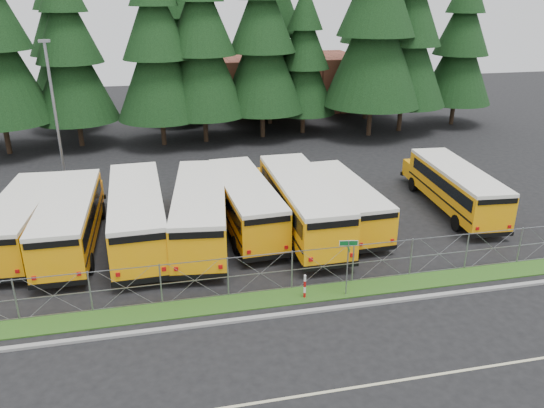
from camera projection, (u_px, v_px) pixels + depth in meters
The scene contains 29 objects.
ground at pixel (306, 276), 26.13m from camera, with size 120.00×120.00×0.00m, color black.
curb at pixel (325, 309), 23.30m from camera, with size 50.00×0.25×0.12m, color gray.
grass_verge at pixel (316, 293), 24.58m from camera, with size 50.00×1.40×0.06m, color #1D4313.
road_lane_line at pixel (367, 385), 18.88m from camera, with size 50.00×0.12×0.01m, color beige.
chainlink_fence at pixel (313, 268), 24.85m from camera, with size 44.00×0.10×2.00m, color gray, non-canonical shape.
brick_building at pixel (264, 83), 62.43m from camera, with size 22.00×10.00×6.00m, color brown.
bus_0 at pixel (25, 221), 28.86m from camera, with size 2.55×10.79×2.83m, color #FFA208, non-canonical shape.
bus_1 at pixel (71, 221), 28.67m from camera, with size 2.68×11.33×2.97m, color #FFA208, non-canonical shape.
bus_2 at pixel (137, 216), 29.13m from camera, with size 2.85×12.07×3.16m, color #FFA208, non-canonical shape.
bus_3 at pixel (201, 212), 29.60m from camera, with size 2.83×12.01×3.15m, color #FFA208, non-canonical shape.
bus_4 at pixel (244, 204), 31.03m from camera, with size 2.68×11.35×2.98m, color #FFA208, non-canonical shape.
bus_5 at pixel (300, 205), 30.55m from camera, with size 2.91×12.33×3.23m, color #FFA208, non-canonical shape.
bus_6 at pixel (343, 202), 31.62m from camera, with size 2.43×10.28×2.70m, color #FFA208, non-canonical shape.
bus_east at pixel (453, 188), 33.57m from camera, with size 2.59×10.95×2.87m, color #FFA208, non-canonical shape.
street_sign at pixel (348, 256), 23.72m from camera, with size 0.83×0.55×2.81m.
striped_bollard at pixel (305, 287), 24.03m from camera, with size 0.11×0.11×1.20m, color #B20C0C.
light_standard at pixel (55, 111), 35.99m from camera, with size 0.70×0.35×10.14m.
conifer_2 at pixel (69, 53), 45.04m from camera, with size 7.34×7.34×16.23m, color black, non-canonical shape.
conifer_3 at pixel (157, 49), 45.26m from camera, with size 7.63×7.63×16.88m, color black, non-canonical shape.
conifer_4 at pixel (202, 45), 46.21m from camera, with size 7.84×7.84×17.34m, color black, non-canonical shape.
conifer_5 at pixel (262, 42), 47.76m from camera, with size 7.90×7.90×17.47m, color black, non-canonical shape.
conifer_6 at pixel (304, 61), 49.91m from camera, with size 6.25×6.25×13.81m, color black, non-canonical shape.
conifer_7 at pixel (376, 25), 47.74m from camera, with size 9.25×9.25×20.45m, color black, non-canonical shape.
conifer_8 at pixel (407, 36), 49.83m from camera, with size 8.27×8.27×18.29m, color black, non-canonical shape.
conifer_9 at pixel (461, 47), 52.94m from camera, with size 7.10×7.10×15.70m, color black, non-canonical shape.
conifer_10 at pixel (60, 46), 50.78m from camera, with size 7.33×7.33×16.21m, color black, non-canonical shape.
conifer_11 at pixel (177, 50), 53.30m from camera, with size 6.77×6.77×14.98m, color black, non-canonical shape.
conifer_12 at pixel (270, 26), 52.39m from camera, with size 8.88×8.88×19.64m, color black, non-canonical shape.
conifer_13 at pixel (370, 34), 55.05m from camera, with size 8.04×8.04×17.79m, color black, non-canonical shape.
Camera 1 is at (-6.54, -22.01, 13.08)m, focal length 35.00 mm.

